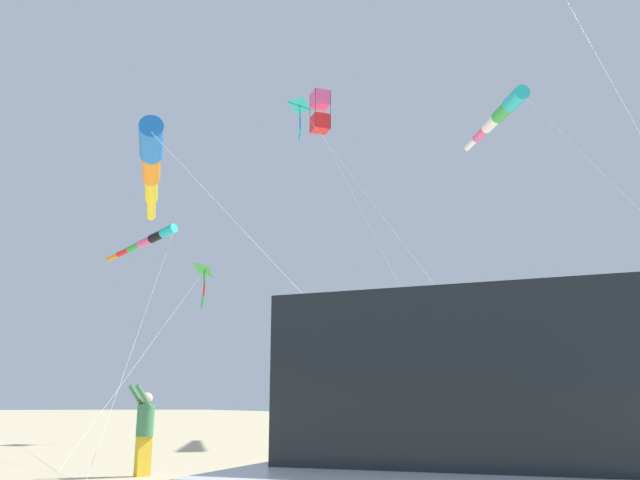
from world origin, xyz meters
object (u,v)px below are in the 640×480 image
(kite_windsock_long_streamer_right, at_px, (500,115))
(person_child_grey_jacket, at_px, (145,425))
(kite_box_black_fish_shape, at_px, (320,112))
(kite_delta_striped_overhead, at_px, (204,271))
(person_bystander_far, at_px, (294,441))
(kite_windsock_white_trailing, at_px, (149,240))
(kite_windsock_checkered_midright, at_px, (151,165))
(kite_delta_yellow_midlevel, at_px, (301,107))
(person_adult_flyer, at_px, (596,422))

(kite_windsock_long_streamer_right, bearing_deg, person_child_grey_jacket, -149.60)
(kite_box_black_fish_shape, bearing_deg, kite_delta_striped_overhead, 168.24)
(kite_windsock_long_streamer_right, bearing_deg, person_bystander_far, -143.87)
(person_bystander_far, bearing_deg, kite_windsock_white_trailing, 98.79)
(kite_windsock_checkered_midright, height_order, kite_windsock_long_streamer_right, kite_windsock_long_streamer_right)
(person_bystander_far, distance_m, kite_delta_yellow_midlevel, 14.06)
(kite_delta_striped_overhead, relative_size, kite_windsock_long_streamer_right, 0.58)
(person_bystander_far, bearing_deg, kite_box_black_fish_shape, 68.16)
(kite_delta_yellow_midlevel, height_order, kite_windsock_checkered_midright, kite_delta_yellow_midlevel)
(kite_box_black_fish_shape, bearing_deg, kite_windsock_checkered_midright, -119.27)
(person_adult_flyer, relative_size, kite_box_black_fish_shape, 0.12)
(kite_windsock_checkered_midright, xyz_separation_m, kite_box_black_fish_shape, (8.48, 15.12, 9.21))
(person_adult_flyer, height_order, kite_box_black_fish_shape, kite_box_black_fish_shape)
(person_bystander_far, xyz_separation_m, kite_box_black_fish_shape, (4.74, 11.83, 14.20))
(person_adult_flyer, bearing_deg, kite_windsock_white_trailing, 120.62)
(kite_delta_yellow_midlevel, distance_m, kite_delta_striped_overhead, 8.31)
(kite_windsock_checkered_midright, relative_size, kite_delta_striped_overhead, 0.89)
(kite_delta_striped_overhead, bearing_deg, kite_windsock_long_streamer_right, -14.11)
(kite_windsock_long_streamer_right, bearing_deg, kite_delta_striped_overhead, 165.89)
(person_adult_flyer, distance_m, person_bystander_far, 7.57)
(kite_box_black_fish_shape, bearing_deg, kite_delta_yellow_midlevel, -117.29)
(kite_delta_yellow_midlevel, bearing_deg, person_bystander_far, -107.99)
(person_adult_flyer, height_order, kite_windsock_long_streamer_right, kite_windsock_long_streamer_right)
(kite_delta_yellow_midlevel, bearing_deg, kite_windsock_white_trailing, 119.23)
(kite_delta_yellow_midlevel, bearing_deg, person_child_grey_jacket, -127.99)
(kite_windsock_white_trailing, bearing_deg, person_adult_flyer, -59.38)
(person_adult_flyer, relative_size, person_bystander_far, 1.61)
(kite_delta_striped_overhead, height_order, kite_windsock_white_trailing, kite_windsock_white_trailing)
(kite_windsock_white_trailing, bearing_deg, person_bystander_far, -81.21)
(person_adult_flyer, bearing_deg, kite_windsock_long_streamer_right, 62.43)
(person_child_grey_jacket, bearing_deg, kite_windsock_checkered_midright, -97.64)
(person_child_grey_jacket, relative_size, kite_box_black_fish_shape, 0.12)
(kite_delta_striped_overhead, distance_m, kite_windsock_long_streamer_right, 15.75)
(person_child_grey_jacket, height_order, kite_box_black_fish_shape, kite_box_black_fish_shape)
(kite_windsock_checkered_midright, xyz_separation_m, kite_windsock_white_trailing, (1.33, 18.86, 3.27))
(kite_delta_striped_overhead, bearing_deg, person_bystander_far, -89.15)
(kite_delta_striped_overhead, bearing_deg, kite_box_black_fish_shape, -11.76)
(person_adult_flyer, distance_m, kite_delta_yellow_midlevel, 15.08)
(person_adult_flyer, distance_m, kite_delta_striped_overhead, 17.06)
(kite_delta_striped_overhead, height_order, kite_box_black_fish_shape, kite_box_black_fish_shape)
(person_bystander_far, relative_size, kite_windsock_checkered_midright, 0.11)
(kite_windsock_white_trailing, distance_m, kite_box_black_fish_shape, 10.01)
(kite_delta_yellow_midlevel, relative_size, kite_windsock_long_streamer_right, 0.62)
(kite_windsock_checkered_midright, height_order, kite_windsock_white_trailing, kite_windsock_white_trailing)
(person_bystander_far, xyz_separation_m, kite_windsock_white_trailing, (-2.41, 15.56, 8.26))
(kite_box_black_fish_shape, height_order, kite_windsock_long_streamer_right, kite_box_black_fish_shape)
(person_bystander_far, distance_m, kite_box_black_fish_shape, 19.07)
(person_child_grey_jacket, bearing_deg, kite_windsock_long_streamer_right, 30.40)
(kite_delta_yellow_midlevel, distance_m, kite_windsock_checkered_midright, 13.89)
(person_bystander_far, bearing_deg, kite_delta_striped_overhead, 90.85)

